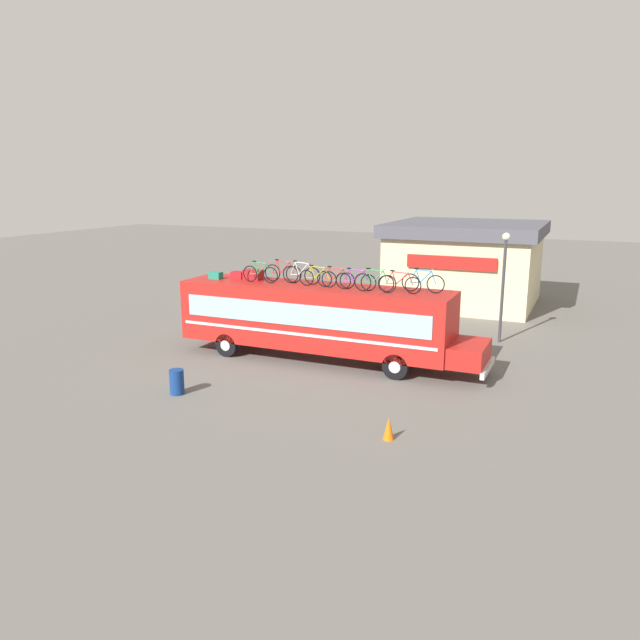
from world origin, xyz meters
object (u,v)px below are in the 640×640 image
Objects in this scene: bus at (319,317)px; rooftop_bicycle_6 at (356,281)px; rooftop_bicycle_4 at (318,278)px; traffic_cone at (389,428)px; luggage_bag_1 at (216,275)px; luggage_bag_3 at (253,275)px; trash_bin at (177,382)px; rooftop_bicycle_7 at (375,282)px; street_lamp at (504,274)px; rooftop_bicycle_2 at (283,273)px; rooftop_bicycle_8 at (399,284)px; rooftop_bicycle_3 at (301,274)px; rooftop_bicycle_9 at (423,282)px; luggage_bag_2 at (238,275)px; rooftop_bicycle_1 at (260,274)px; rooftop_bicycle_5 at (336,279)px.

rooftop_bicycle_6 reaches higher than bus.
rooftop_bicycle_4 is 2.41× the size of traffic_cone.
luggage_bag_1 is 0.71× the size of luggage_bag_3.
rooftop_bicycle_6 is at bearing 51.55° from trash_bin.
street_lamp reaches higher than rooftop_bicycle_7.
luggage_bag_3 is 0.43× the size of rooftop_bicycle_2.
bus is 18.78× the size of traffic_cone.
rooftop_bicycle_4 is at bearing -86.93° from bus.
rooftop_bicycle_4 is 0.33× the size of street_lamp.
rooftop_bicycle_7 is 0.94m from rooftop_bicycle_8.
rooftop_bicycle_3 reaches higher than rooftop_bicycle_9.
bus is at bearing 64.34° from trash_bin.
rooftop_bicycle_8 is at bearing -3.53° from luggage_bag_2.
rooftop_bicycle_1 is 6.08m from rooftop_bicycle_8.
luggage_bag_3 is at bearing 174.45° from rooftop_bicycle_5.
rooftop_bicycle_6 is at bearing -6.34° from rooftop_bicycle_5.
rooftop_bicycle_2 is at bearing 80.41° from trash_bin.
rooftop_bicycle_6 is 1.93× the size of trash_bin.
bus is 2.39m from rooftop_bicycle_6.
rooftop_bicycle_6 is (1.69, -0.08, -0.00)m from rooftop_bicycle_4.
trash_bin is at bearing -70.29° from luggage_bag_1.
rooftop_bicycle_8 is (6.72, -0.44, 0.15)m from luggage_bag_3.
luggage_bag_1 is 0.31× the size of rooftop_bicycle_9.
trash_bin is at bearing -92.07° from rooftop_bicycle_1.
luggage_bag_3 is (1.62, 0.46, 0.07)m from luggage_bag_1.
street_lamp is (6.52, 6.04, 1.36)m from bus.
traffic_cone is (4.39, -6.43, -3.16)m from rooftop_bicycle_5.
rooftop_bicycle_6 is 7.88m from traffic_cone.
rooftop_bicycle_9 is (6.03, 0.09, -0.01)m from rooftop_bicycle_2.
rooftop_bicycle_2 reaches higher than rooftop_bicycle_4.
luggage_bag_2 is at bearing 176.47° from rooftop_bicycle_8.
luggage_bag_3 is at bearing 93.99° from trash_bin.
rooftop_bicycle_2 is at bearing 29.75° from rooftop_bicycle_1.
rooftop_bicycle_2 is 1.02× the size of rooftop_bicycle_9.
rooftop_bicycle_2 is 5.27m from rooftop_bicycle_8.
rooftop_bicycle_9 is 1.91× the size of trash_bin.
rooftop_bicycle_9 is (6.87, 0.57, 0.01)m from rooftop_bicycle_1.
rooftop_bicycle_9 is (3.45, 0.46, 0.02)m from rooftop_bicycle_5.
luggage_bag_2 is 0.63× the size of trash_bin.
luggage_bag_1 is 3.13m from rooftop_bicycle_2.
luggage_bag_2 reaches higher than trash_bin.
bus is 3.07m from rooftop_bicycle_7.
bus is 7.48× the size of rooftop_bicycle_3.
luggage_bag_3 is 0.83m from rooftop_bicycle_1.
luggage_bag_2 is 0.32× the size of rooftop_bicycle_2.
luggage_bag_3 reaches higher than traffic_cone.
luggage_bag_3 is at bearing -1.42° from luggage_bag_2.
luggage_bag_2 is at bearing 175.41° from bus.
street_lamp is at bearing 43.38° from rooftop_bicycle_4.
rooftop_bicycle_2 and rooftop_bicycle_3 have the same top height.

